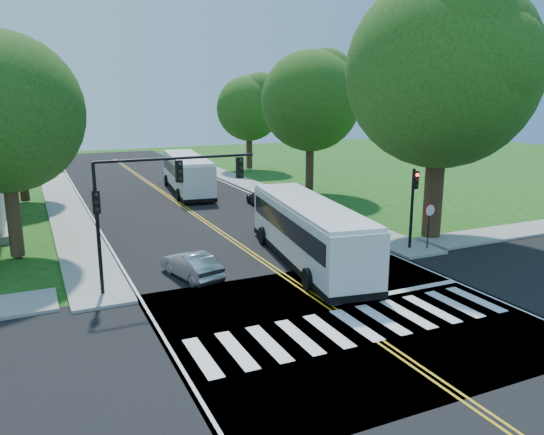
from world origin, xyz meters
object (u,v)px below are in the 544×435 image
signal_ne (413,198)px  bus_lead (308,231)px  dark_sedan (262,198)px  hatchback (192,265)px  bus_follow (187,173)px  suv (307,222)px  signal_nw (153,192)px

signal_ne → bus_lead: (-6.16, 0.51, -1.29)m
signal_ne → dark_sedan: 14.85m
bus_lead → dark_sedan: (3.60, 13.93, -1.07)m
signal_ne → dark_sedan: signal_ne is taller
signal_ne → hatchback: 12.51m
bus_lead → bus_follow: size_ratio=0.99×
suv → dark_sedan: suv is taller
bus_follow → suv: bearing=106.5°
signal_nw → suv: signal_nw is taller
bus_follow → suv: 16.97m
bus_follow → hatchback: bus_follow is taller
hatchback → dark_sedan: bearing=-137.9°
bus_lead → bus_follow: 22.16m
bus_follow → signal_nw: bearing=77.5°
dark_sedan → suv: bearing=92.0°
hatchback → signal_nw: bearing=8.6°
signal_nw → dark_sedan: signal_nw is taller
signal_nw → hatchback: bearing=21.3°
hatchback → suv: bearing=-162.3°
bus_lead → signal_nw: bearing=12.6°
hatchback → bus_follow: bearing=-118.3°
signal_nw → suv: bearing=29.0°
bus_lead → bus_follow: bearing=-81.3°
bus_lead → hatchback: (-6.11, 0.17, -1.03)m
dark_sedan → signal_ne: bearing=106.8°
bus_follow → dark_sedan: bus_follow is taller
signal_nw → dark_sedan: bearing=51.5°
signal_ne → suv: signal_ne is taller
hatchback → signal_ne: bearing=164.1°
signal_nw → bus_lead: bearing=3.8°
bus_follow → dark_sedan: size_ratio=3.03×
signal_nw → dark_sedan: 18.84m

